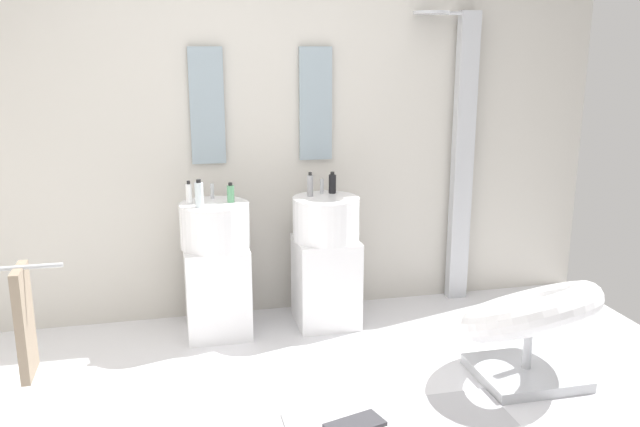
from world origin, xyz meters
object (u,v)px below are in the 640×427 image
at_px(shower_column, 461,153).
at_px(magazine_charcoal, 355,426).
at_px(soap_bottle_green, 231,193).
at_px(pedestal_sink_left, 217,267).
at_px(towel_rack, 18,327).
at_px(soap_bottle_black, 332,184).
at_px(soap_bottle_clear, 199,194).
at_px(lounge_chair, 530,320).
at_px(soap_bottle_white, 189,193).
at_px(pedestal_sink_right, 326,259).
at_px(soap_bottle_grey, 310,185).

height_order(shower_column, magazine_charcoal, shower_column).
xyz_separation_m(shower_column, soap_bottle_green, (-1.66, -0.25, -0.16)).
bearing_deg(magazine_charcoal, pedestal_sink_left, 96.35).
relative_size(towel_rack, soap_bottle_black, 6.66).
relative_size(towel_rack, soap_bottle_clear, 5.56).
bearing_deg(magazine_charcoal, soap_bottle_clear, 101.26).
xyz_separation_m(lounge_chair, soap_bottle_white, (-1.78, 1.03, 0.58)).
xyz_separation_m(pedestal_sink_right, soap_bottle_black, (0.07, 0.12, 0.48)).
xyz_separation_m(soap_bottle_clear, soap_bottle_green, (0.20, 0.09, -0.02)).
height_order(pedestal_sink_left, soap_bottle_clear, soap_bottle_clear).
bearing_deg(soap_bottle_grey, soap_bottle_green, -174.52).
xyz_separation_m(lounge_chair, towel_rack, (-2.57, -0.15, 0.28)).
distance_m(pedestal_sink_right, soap_bottle_green, 0.77).
xyz_separation_m(lounge_chair, soap_bottle_grey, (-1.01, 1.06, 0.59)).
bearing_deg(lounge_chair, pedestal_sink_left, 148.39).
xyz_separation_m(magazine_charcoal, soap_bottle_grey, (0.08, 1.37, 0.91)).
distance_m(shower_column, towel_rack, 3.08).
xyz_separation_m(shower_column, soap_bottle_clear, (-1.85, -0.34, -0.13)).
relative_size(shower_column, towel_rack, 2.16).
relative_size(soap_bottle_clear, soap_bottle_grey, 1.08).
bearing_deg(soap_bottle_green, soap_bottle_black, 9.36).
bearing_deg(soap_bottle_clear, pedestal_sink_right, 6.00).
distance_m(pedestal_sink_left, soap_bottle_white, 0.51).
relative_size(magazine_charcoal, soap_bottle_white, 1.99).
distance_m(pedestal_sink_left, lounge_chair, 1.92).
bearing_deg(lounge_chair, shower_column, 84.16).
height_order(towel_rack, soap_bottle_grey, soap_bottle_grey).
bearing_deg(soap_bottle_white, pedestal_sink_right, -1.64).
height_order(pedestal_sink_left, shower_column, shower_column).
height_order(lounge_chair, towel_rack, towel_rack).
relative_size(pedestal_sink_right, soap_bottle_grey, 6.09).
bearing_deg(magazine_charcoal, soap_bottle_green, 92.23).
height_order(pedestal_sink_left, lounge_chair, pedestal_sink_left).
height_order(towel_rack, soap_bottle_clear, soap_bottle_clear).
relative_size(lounge_chair, soap_bottle_black, 7.34).
distance_m(shower_column, soap_bottle_clear, 1.89).
xyz_separation_m(soap_bottle_clear, soap_bottle_white, (-0.06, 0.11, -0.01)).
bearing_deg(soap_bottle_clear, lounge_chair, -28.06).
bearing_deg(magazine_charcoal, soap_bottle_white, 101.25).
relative_size(towel_rack, magazine_charcoal, 3.34).
distance_m(pedestal_sink_right, towel_rack, 2.03).
relative_size(pedestal_sink_right, towel_rack, 1.02).
xyz_separation_m(pedestal_sink_left, soap_bottle_white, (-0.15, 0.02, 0.48)).
relative_size(pedestal_sink_left, lounge_chair, 0.92).
height_order(pedestal_sink_right, shower_column, shower_column).
relative_size(lounge_chair, soap_bottle_clear, 6.12).
distance_m(magazine_charcoal, soap_bottle_white, 1.76).
bearing_deg(shower_column, soap_bottle_white, -173.17).
xyz_separation_m(pedestal_sink_right, soap_bottle_green, (-0.61, 0.01, 0.47)).
bearing_deg(soap_bottle_grey, lounge_chair, -46.46).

